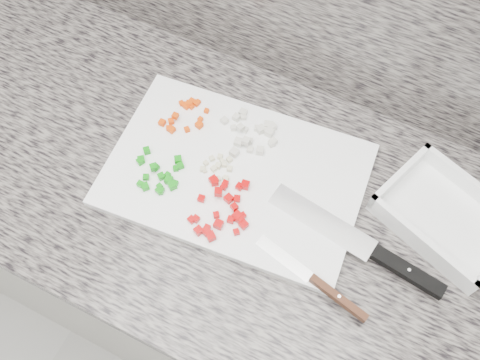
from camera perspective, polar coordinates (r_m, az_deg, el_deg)
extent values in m
cube|color=silver|center=(1.46, -1.14, -9.11)|extent=(3.92, 0.62, 0.86)
cube|color=slate|center=(1.04, -1.57, -1.07)|extent=(3.96, 0.64, 0.04)
cube|color=white|center=(1.02, -0.50, 0.59)|extent=(0.51, 0.36, 0.02)
cube|color=#DE4104|center=(1.09, -3.59, 7.37)|extent=(0.01, 0.01, 0.01)
cube|color=#DE4104|center=(1.10, -4.68, 8.17)|extent=(0.01, 0.01, 0.01)
cube|color=#DE4104|center=(1.07, -7.61, 5.50)|extent=(0.01, 0.01, 0.01)
cube|color=#DE4104|center=(1.07, -4.39, 5.89)|extent=(0.02, 0.02, 0.01)
cube|color=#DE4104|center=(1.11, -4.50, 8.31)|extent=(0.01, 0.01, 0.01)
cube|color=#DE4104|center=(1.11, -6.26, 8.15)|extent=(0.01, 0.01, 0.01)
cube|color=#DE4104|center=(1.10, -5.74, 7.80)|extent=(0.01, 0.01, 0.01)
cube|color=#DE4104|center=(1.08, -7.36, 6.23)|extent=(0.02, 0.02, 0.01)
cube|color=#DE4104|center=(1.10, -5.21, 7.80)|extent=(0.01, 0.01, 0.01)
cube|color=#DE4104|center=(1.11, -5.17, 8.39)|extent=(0.01, 0.01, 0.01)
cube|color=#DE4104|center=(1.08, -6.91, 6.82)|extent=(0.01, 0.01, 0.01)
cube|color=#DE4104|center=(1.08, -8.31, 6.08)|extent=(0.01, 0.01, 0.01)
cube|color=#DE4104|center=(1.07, -7.32, 5.37)|extent=(0.02, 0.02, 0.01)
cube|color=#DE4104|center=(1.10, -5.42, 8.10)|extent=(0.02, 0.02, 0.01)
cube|color=#DE4104|center=(1.10, -6.00, 8.05)|extent=(0.01, 0.01, 0.01)
cube|color=#DE4104|center=(1.07, -5.68, 5.39)|extent=(0.01, 0.01, 0.01)
cube|color=#DE4104|center=(1.08, -4.25, 6.48)|extent=(0.01, 0.01, 0.01)
cube|color=beige|center=(1.07, 2.96, 5.84)|extent=(0.02, 0.02, 0.01)
cube|color=beige|center=(1.06, 2.21, 5.41)|extent=(0.02, 0.02, 0.01)
cube|color=beige|center=(1.06, 3.17, 5.09)|extent=(0.02, 0.02, 0.01)
cube|color=beige|center=(1.06, 1.82, 5.55)|extent=(0.01, 0.01, 0.01)
cube|color=beige|center=(1.04, -0.17, 4.09)|extent=(0.02, 0.02, 0.01)
cube|color=beige|center=(1.06, 0.55, 5.39)|extent=(0.01, 0.01, 0.01)
cube|color=beige|center=(1.08, -0.39, 6.70)|extent=(0.01, 0.01, 0.01)
cube|color=beige|center=(1.08, 0.31, 7.23)|extent=(0.01, 0.01, 0.01)
cube|color=beige|center=(1.04, 1.08, 3.27)|extent=(0.01, 0.01, 0.01)
cube|color=beige|center=(1.05, 3.40, 3.90)|extent=(0.02, 0.02, 0.01)
cube|color=beige|center=(1.06, 2.79, 5.35)|extent=(0.02, 0.02, 0.01)
cube|color=beige|center=(1.06, -0.71, 5.59)|extent=(0.01, 0.01, 0.01)
cube|color=beige|center=(1.05, 3.55, 4.14)|extent=(0.02, 0.02, 0.01)
cube|color=beige|center=(1.05, 1.05, 4.19)|extent=(0.01, 0.01, 0.01)
cube|color=beige|center=(1.03, 2.14, 3.15)|extent=(0.02, 0.02, 0.01)
cube|color=beige|center=(1.08, 0.35, 6.75)|extent=(0.01, 0.01, 0.01)
cube|color=beige|center=(1.03, 0.65, 4.19)|extent=(0.01, 0.01, 0.01)
cube|color=beige|center=(1.07, 3.42, 5.68)|extent=(0.02, 0.02, 0.01)
cube|color=beige|center=(1.05, 0.05, 5.66)|extent=(0.02, 0.02, 0.01)
cube|color=beige|center=(1.03, -0.62, 2.97)|extent=(0.02, 0.02, 0.01)
cube|color=beige|center=(1.07, -1.67, 6.36)|extent=(0.02, 0.02, 0.01)
cube|color=#0C860C|center=(1.03, -6.62, 2.18)|extent=(0.02, 0.02, 0.01)
cube|color=#0C860C|center=(1.02, -10.59, -0.42)|extent=(0.01, 0.01, 0.01)
cube|color=#0C860C|center=(1.02, -6.37, 1.53)|extent=(0.02, 0.02, 0.01)
cube|color=#0C860C|center=(1.00, -8.45, -1.12)|extent=(0.01, 0.01, 0.01)
cube|color=#0C860C|center=(1.02, -6.87, 1.24)|extent=(0.01, 0.01, 0.01)
cube|color=#0C860C|center=(1.04, -10.60, 1.96)|extent=(0.02, 0.02, 0.01)
cube|color=#0C860C|center=(1.02, -9.99, 0.30)|extent=(0.01, 0.01, 0.01)
cube|color=#0C860C|center=(1.00, -7.25, -0.60)|extent=(0.02, 0.02, 0.01)
cube|color=#0C860C|center=(1.03, -9.02, 1.38)|extent=(0.02, 0.02, 0.01)
cube|color=#0C860C|center=(1.01, -10.08, -0.70)|extent=(0.02, 0.02, 0.01)
cube|color=#0C860C|center=(1.01, -8.57, -0.67)|extent=(0.01, 0.01, 0.01)
cube|color=#0C860C|center=(1.00, -8.59, -1.11)|extent=(0.02, 0.02, 0.01)
cube|color=#0C860C|center=(1.02, -7.73, 0.55)|extent=(0.01, 0.01, 0.01)
cube|color=#0C860C|center=(1.04, -10.50, 2.16)|extent=(0.02, 0.02, 0.01)
cube|color=#0C860C|center=(1.02, -9.23, 1.36)|extent=(0.02, 0.02, 0.01)
cube|color=#0C860C|center=(1.01, -6.93, -0.36)|extent=(0.01, 0.01, 0.01)
cube|color=#0C860C|center=(1.01, -7.60, -0.03)|extent=(0.02, 0.02, 0.01)
cube|color=#0C860C|center=(1.05, -9.91, 3.11)|extent=(0.02, 0.02, 0.01)
cube|color=#0C860C|center=(1.02, -8.40, 0.39)|extent=(0.02, 0.02, 0.01)
cube|color=#B70203|center=(1.00, -1.58, -0.37)|extent=(0.01, 0.01, 0.01)
cube|color=#B70203|center=(0.98, -1.21, -1.99)|extent=(0.02, 0.02, 0.01)
cube|color=#B70203|center=(0.97, -0.06, -4.13)|extent=(0.02, 0.02, 0.01)
cube|color=#B70203|center=(0.99, -0.31, -1.99)|extent=(0.02, 0.02, 0.01)
cube|color=#B70203|center=(0.97, -0.99, -4.25)|extent=(0.01, 0.01, 0.01)
cube|color=#B70203|center=(0.97, -5.20, -4.22)|extent=(0.02, 0.02, 0.01)
cube|color=#B70203|center=(0.96, -4.45, -5.41)|extent=(0.02, 0.02, 0.01)
cube|color=#B70203|center=(0.96, -2.31, -4.74)|extent=(0.02, 0.02, 0.01)
cube|color=#B70203|center=(1.00, -2.73, -0.18)|extent=(0.02, 0.02, 0.01)
cube|color=#B70203|center=(0.96, -3.67, -5.46)|extent=(0.02, 0.02, 0.01)
cube|color=#B70203|center=(0.97, 0.29, -3.81)|extent=(0.01, 0.01, 0.01)
cube|color=#B70203|center=(0.97, -0.29, -3.88)|extent=(0.02, 0.02, 0.01)
cube|color=#B70203|center=(0.97, -2.55, -3.73)|extent=(0.02, 0.02, 0.01)
cube|color=#B70203|center=(1.00, -1.71, -0.68)|extent=(0.01, 0.01, 0.01)
cube|color=#B70203|center=(0.95, -3.14, -6.03)|extent=(0.02, 0.02, 0.01)
cube|color=#B70203|center=(0.97, -0.62, -2.89)|extent=(0.02, 0.02, 0.01)
cube|color=#B70203|center=(0.97, -4.73, -4.16)|extent=(0.01, 0.01, 0.01)
cube|color=#B70203|center=(0.96, 0.38, -4.77)|extent=(0.02, 0.02, 0.01)
cube|color=#B70203|center=(1.00, -2.84, -0.01)|extent=(0.02, 0.02, 0.01)
cube|color=#B70203|center=(0.96, -3.54, -5.12)|extent=(0.01, 0.01, 0.01)
cube|color=#B70203|center=(0.99, -4.15, -1.97)|extent=(0.01, 0.01, 0.01)
cube|color=#B70203|center=(0.96, -0.41, -5.56)|extent=(0.01, 0.01, 0.01)
cube|color=#B70203|center=(0.98, -2.32, -1.28)|extent=(0.02, 0.02, 0.01)
cube|color=#B70203|center=(1.00, -0.05, -0.70)|extent=(0.01, 0.01, 0.01)
cube|color=#B70203|center=(1.00, 0.56, -0.52)|extent=(0.02, 0.02, 0.01)
cube|color=beige|center=(1.03, -3.02, 2.32)|extent=(0.01, 0.01, 0.01)
cube|color=beige|center=(1.02, -3.77, 0.99)|extent=(0.01, 0.01, 0.01)
cube|color=beige|center=(1.03, -1.93, 2.08)|extent=(0.01, 0.01, 0.01)
cube|color=beige|center=(1.01, -1.51, 0.06)|extent=(0.01, 0.01, 0.01)
cube|color=beige|center=(1.02, -3.99, 1.17)|extent=(0.01, 0.01, 0.01)
cube|color=beige|center=(1.02, -2.83, 1.19)|extent=(0.01, 0.01, 0.01)
cube|color=beige|center=(1.02, -2.81, 1.26)|extent=(0.01, 0.01, 0.01)
cube|color=beige|center=(1.02, -1.68, 1.66)|extent=(0.01, 0.01, 0.01)
cube|color=beige|center=(1.02, -2.35, 1.53)|extent=(0.01, 0.01, 0.01)
cube|color=beige|center=(1.03, -3.66, 1.81)|extent=(0.01, 0.01, 0.01)
cube|color=beige|center=(1.03, -1.14, 2.19)|extent=(0.01, 0.01, 0.01)
cube|color=beige|center=(1.02, -1.13, 1.20)|extent=(0.01, 0.01, 0.01)
cube|color=beige|center=(1.01, -1.40, 0.23)|extent=(0.01, 0.01, 0.01)
cube|color=beige|center=(1.01, -1.61, 0.22)|extent=(0.01, 0.01, 0.01)
cube|color=beige|center=(1.01, -2.34, 0.11)|extent=(0.01, 0.01, 0.01)
cube|color=beige|center=(1.03, -2.14, 2.50)|extent=(0.01, 0.01, 0.01)
cube|color=white|center=(0.98, 8.73, -4.39)|extent=(0.21, 0.08, 0.00)
cube|color=black|center=(0.97, 17.45, -9.31)|extent=(0.14, 0.04, 0.02)
cylinder|color=white|center=(0.97, 17.59, -9.14)|extent=(0.01, 0.01, 0.00)
cube|color=white|center=(0.95, 4.75, -8.34)|extent=(0.12, 0.05, 0.00)
cube|color=#492212|center=(0.93, 10.44, -12.27)|extent=(0.11, 0.04, 0.02)
cylinder|color=white|center=(0.92, 10.53, -12.12)|extent=(0.01, 0.01, 0.00)
cube|color=white|center=(1.05, 20.88, -4.00)|extent=(0.28, 0.24, 0.01)
cube|color=white|center=(1.08, 23.62, -0.78)|extent=(0.22, 0.09, 0.04)
cube|color=white|center=(1.00, 18.79, -6.33)|extent=(0.22, 0.09, 0.04)
cube|color=white|center=(1.04, 16.65, 0.46)|extent=(0.07, 0.16, 0.04)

